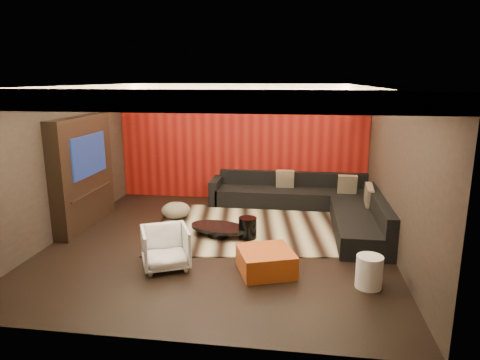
# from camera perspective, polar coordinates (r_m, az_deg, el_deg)

# --- Properties ---
(floor) EXTENTS (6.00, 6.00, 0.02)m
(floor) POSITION_cam_1_polar(r_m,az_deg,el_deg) (7.86, -2.81, -8.48)
(floor) COLOR black
(floor) RESTS_ON ground
(ceiling) EXTENTS (6.00, 6.00, 0.02)m
(ceiling) POSITION_cam_1_polar(r_m,az_deg,el_deg) (7.29, -3.07, 12.55)
(ceiling) COLOR silver
(ceiling) RESTS_ON ground
(wall_back) EXTENTS (6.00, 0.02, 2.80)m
(wall_back) POSITION_cam_1_polar(r_m,az_deg,el_deg) (10.37, 0.22, 5.00)
(wall_back) COLOR black
(wall_back) RESTS_ON ground
(wall_left) EXTENTS (0.02, 6.00, 2.80)m
(wall_left) POSITION_cam_1_polar(r_m,az_deg,el_deg) (8.54, -23.20, 2.08)
(wall_left) COLOR black
(wall_left) RESTS_ON ground
(wall_right) EXTENTS (0.02, 6.00, 2.80)m
(wall_right) POSITION_cam_1_polar(r_m,az_deg,el_deg) (7.49, 20.31, 0.88)
(wall_right) COLOR black
(wall_right) RESTS_ON ground
(red_feature_wall) EXTENTS (5.98, 0.05, 2.78)m
(red_feature_wall) POSITION_cam_1_polar(r_m,az_deg,el_deg) (10.33, 0.19, 4.97)
(red_feature_wall) COLOR #6B0C0A
(red_feature_wall) RESTS_ON ground
(soffit_back) EXTENTS (6.00, 0.60, 0.22)m
(soffit_back) POSITION_cam_1_polar(r_m,az_deg,el_deg) (9.96, -0.02, 12.10)
(soffit_back) COLOR silver
(soffit_back) RESTS_ON ground
(soffit_front) EXTENTS (6.00, 0.60, 0.22)m
(soffit_front) POSITION_cam_1_polar(r_m,az_deg,el_deg) (4.67, -9.49, 10.43)
(soffit_front) COLOR silver
(soffit_front) RESTS_ON ground
(soffit_left) EXTENTS (0.60, 4.80, 0.22)m
(soffit_left) POSITION_cam_1_polar(r_m,az_deg,el_deg) (8.25, -22.15, 10.86)
(soffit_left) COLOR silver
(soffit_left) RESTS_ON ground
(soffit_right) EXTENTS (0.60, 4.80, 0.22)m
(soffit_right) POSITION_cam_1_polar(r_m,az_deg,el_deg) (7.28, 18.71, 10.93)
(soffit_right) COLOR silver
(soffit_right) RESTS_ON ground
(cove_back) EXTENTS (4.80, 0.08, 0.04)m
(cove_back) POSITION_cam_1_polar(r_m,az_deg,el_deg) (9.62, -0.31, 11.52)
(cove_back) COLOR #FFD899
(cove_back) RESTS_ON ground
(cove_front) EXTENTS (4.80, 0.08, 0.04)m
(cove_front) POSITION_cam_1_polar(r_m,az_deg,el_deg) (5.00, -8.28, 9.63)
(cove_front) COLOR #FFD899
(cove_front) RESTS_ON ground
(cove_left) EXTENTS (0.08, 4.80, 0.04)m
(cove_left) POSITION_cam_1_polar(r_m,az_deg,el_deg) (8.09, -19.98, 10.37)
(cove_left) COLOR #FFD899
(cove_left) RESTS_ON ground
(cove_right) EXTENTS (0.08, 4.80, 0.04)m
(cove_right) POSITION_cam_1_polar(r_m,az_deg,el_deg) (7.23, 15.97, 10.39)
(cove_right) COLOR #FFD899
(cove_right) RESTS_ON ground
(tv_surround) EXTENTS (0.30, 2.00, 2.20)m
(tv_surround) POSITION_cam_1_polar(r_m,az_deg,el_deg) (9.03, -20.22, 0.96)
(tv_surround) COLOR black
(tv_surround) RESTS_ON ground
(tv_screen) EXTENTS (0.04, 1.30, 0.80)m
(tv_screen) POSITION_cam_1_polar(r_m,az_deg,el_deg) (8.89, -19.49, 3.14)
(tv_screen) COLOR black
(tv_screen) RESTS_ON ground
(tv_shelf) EXTENTS (0.04, 1.60, 0.04)m
(tv_shelf) POSITION_cam_1_polar(r_m,az_deg,el_deg) (9.04, -19.12, -1.54)
(tv_shelf) COLOR black
(tv_shelf) RESTS_ON ground
(rug) EXTENTS (4.36, 3.50, 0.02)m
(rug) POSITION_cam_1_polar(r_m,az_deg,el_deg) (8.64, 2.19, -6.27)
(rug) COLOR #BCB18A
(rug) RESTS_ON floor
(coffee_table) EXTENTS (1.39, 1.39, 0.19)m
(coffee_table) POSITION_cam_1_polar(r_m,az_deg,el_deg) (8.13, -2.84, -6.79)
(coffee_table) COLOR black
(coffee_table) RESTS_ON rug
(drum_stool) EXTENTS (0.40, 0.40, 0.39)m
(drum_stool) POSITION_cam_1_polar(r_m,az_deg,el_deg) (7.97, 1.03, -6.39)
(drum_stool) COLOR black
(drum_stool) RESTS_ON rug
(striped_pouf) EXTENTS (0.74, 0.74, 0.34)m
(striped_pouf) POSITION_cam_1_polar(r_m,az_deg,el_deg) (9.19, -8.54, -4.01)
(striped_pouf) COLOR beige
(striped_pouf) RESTS_ON rug
(white_side_table) EXTENTS (0.43, 0.43, 0.47)m
(white_side_table) POSITION_cam_1_polar(r_m,az_deg,el_deg) (6.49, 16.83, -11.63)
(white_side_table) COLOR silver
(white_side_table) RESTS_ON floor
(orange_ottoman) EXTENTS (1.02, 1.02, 0.35)m
(orange_ottoman) POSITION_cam_1_polar(r_m,az_deg,el_deg) (6.70, 3.48, -10.75)
(orange_ottoman) COLOR maroon
(orange_ottoman) RESTS_ON floor
(armchair) EXTENTS (0.94, 0.95, 0.66)m
(armchair) POSITION_cam_1_polar(r_m,az_deg,el_deg) (6.89, -9.91, -8.88)
(armchair) COLOR silver
(armchair) RESTS_ON floor
(sectional_sofa) EXTENTS (3.65, 3.50, 0.75)m
(sectional_sofa) POSITION_cam_1_polar(r_m,az_deg,el_deg) (9.41, 9.79, -3.18)
(sectional_sofa) COLOR black
(sectional_sofa) RESTS_ON floor
(throw_pillows) EXTENTS (1.99, 1.61, 0.50)m
(throw_pillows) POSITION_cam_1_polar(r_m,az_deg,el_deg) (9.58, 12.12, -0.77)
(throw_pillows) COLOR tan
(throw_pillows) RESTS_ON sectional_sofa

